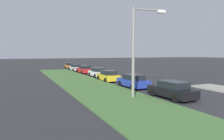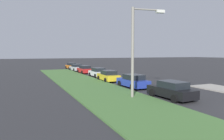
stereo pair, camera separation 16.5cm
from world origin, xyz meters
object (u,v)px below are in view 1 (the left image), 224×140
object	(u,v)px
parked_car_black	(172,90)
parked_car_red	(84,70)
parked_car_blue	(133,81)
parked_car_white	(98,72)
streetlight	(137,46)
parked_car_orange	(71,66)
parked_car_yellow	(108,76)
parked_car_silver	(76,68)

from	to	relation	value
parked_car_black	parked_car_red	world-z (taller)	same
parked_car_black	parked_car_blue	xyz separation A→B (m)	(6.06, 0.17, 0.00)
parked_car_white	streetlight	world-z (taller)	streetlight
parked_car_black	parked_car_white	xyz separation A→B (m)	(17.34, 0.08, 0.00)
parked_car_orange	streetlight	distance (m)	34.95
parked_car_yellow	parked_car_white	bearing A→B (deg)	-3.59
parked_car_black	streetlight	distance (m)	4.69
parked_car_yellow	parked_car_black	bearing A→B (deg)	-175.99
parked_car_black	parked_car_blue	distance (m)	6.06
parked_car_black	parked_car_yellow	xyz separation A→B (m)	(12.03, 0.55, 0.00)
parked_car_black	parked_car_white	world-z (taller)	same
parked_car_white	parked_car_blue	bearing A→B (deg)	179.53
parked_car_black	parked_car_white	size ratio (longest dim) A/B	1.02
parked_car_white	parked_car_red	size ratio (longest dim) A/B	0.99
parked_car_white	parked_car_orange	size ratio (longest dim) A/B	0.98
parked_car_white	parked_car_red	distance (m)	6.68
parked_car_white	parked_car_yellow	bearing A→B (deg)	175.00
parked_car_blue	parked_car_yellow	size ratio (longest dim) A/B	1.00
parked_car_yellow	parked_car_blue	bearing A→B (deg)	-175.02
parked_car_white	parked_car_red	bearing A→B (deg)	1.60
parked_car_yellow	parked_car_white	size ratio (longest dim) A/B	1.01
parked_car_red	parked_car_orange	world-z (taller)	same
parked_car_red	parked_car_black	bearing A→B (deg)	179.46
parked_car_silver	parked_car_orange	bearing A→B (deg)	-6.81
parked_car_blue	parked_car_orange	world-z (taller)	same
parked_car_silver	streetlight	xyz separation A→B (m)	(-28.51, 2.19, 3.67)
parked_car_red	parked_car_silver	distance (m)	5.80
parked_car_silver	parked_car_red	bearing A→B (deg)	178.06
parked_car_black	streetlight	xyz separation A→B (m)	(1.31, 2.60, 3.67)
parked_car_black	parked_car_yellow	world-z (taller)	same
parked_car_yellow	parked_car_silver	bearing A→B (deg)	0.95
parked_car_red	parked_car_blue	bearing A→B (deg)	179.12
parked_car_orange	streetlight	xyz separation A→B (m)	(-34.66, 2.58, 3.67)
parked_car_yellow	parked_car_white	xyz separation A→B (m)	(5.31, -0.46, 0.00)
parked_car_silver	parked_car_orange	distance (m)	6.17
parked_car_yellow	parked_car_red	xyz separation A→B (m)	(11.99, -0.28, 0.00)
parked_car_blue	parked_car_orange	size ratio (longest dim) A/B	0.99
parked_car_blue	parked_car_white	xyz separation A→B (m)	(11.29, -0.09, 0.00)
parked_car_black	parked_car_orange	world-z (taller)	same
parked_car_black	streetlight	bearing A→B (deg)	60.31
parked_car_yellow	parked_car_white	distance (m)	5.33
parked_car_white	streetlight	xyz separation A→B (m)	(-16.03, 2.52, 3.67)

